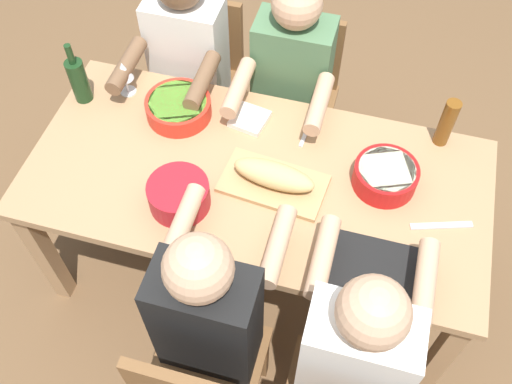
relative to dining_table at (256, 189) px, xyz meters
The scene contains 21 objects.
ground_plane 0.65m from the dining_table, ahead, with size 8.00×8.00×0.00m, color brown.
dining_table is the anchor object (origin of this frame).
chair_far_left 0.92m from the dining_table, 123.40° to the left, with size 0.40×0.40×0.85m.
diner_far_left 0.76m from the dining_table, 131.08° to the left, with size 0.41×0.53×1.20m.
chair_far_center 0.77m from the dining_table, 90.00° to the left, with size 0.40×0.40×0.85m.
diner_far_center 0.57m from the dining_table, 90.00° to the left, with size 0.41×0.53×1.20m.
chair_near_center 0.77m from the dining_table, 90.00° to the right, with size 0.40×0.40×0.85m.
diner_near_center 0.57m from the dining_table, 90.00° to the right, with size 0.41×0.53×1.20m.
diner_near_right 0.76m from the dining_table, 48.92° to the right, with size 0.41×0.53×1.20m.
serving_bowl_pasta 0.51m from the dining_table, 11.23° to the left, with size 0.25×0.25×0.09m.
serving_bowl_fruit 0.35m from the dining_table, 140.19° to the right, with size 0.23×0.23×0.11m.
serving_bowl_salad 0.48m from the dining_table, 150.49° to the left, with size 0.27×0.27×0.08m.
cutting_board 0.13m from the dining_table, 18.53° to the right, with size 0.40×0.22×0.02m, color tan.
bread_loaf 0.17m from the dining_table, 18.53° to the right, with size 0.32×0.11×0.09m, color tan.
wine_bottle 0.87m from the dining_table, 165.94° to the left, with size 0.08×0.08×0.29m.
beer_bottle 0.79m from the dining_table, 28.76° to the left, with size 0.06×0.06×0.22m, color brown.
wine_glass 0.75m from the dining_table, 156.13° to the left, with size 0.08×0.08×0.17m.
fork_far_center 0.32m from the dining_table, 62.75° to the left, with size 0.02×0.17×0.01m, color silver.
placemat_near_right 0.57m from the dining_table, 28.68° to the right, with size 0.32×0.23×0.01m, color black.
carving_knife 0.72m from the dining_table, ahead, with size 0.23×0.02×0.01m, color silver.
napkin_stack 0.30m from the dining_table, 110.86° to the left, with size 0.14×0.14×0.02m, color white.
Camera 1 is at (0.36, -1.30, 2.56)m, focal length 40.69 mm.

